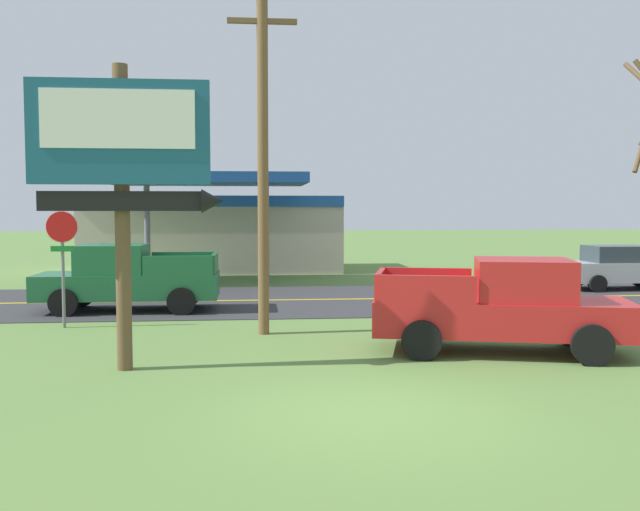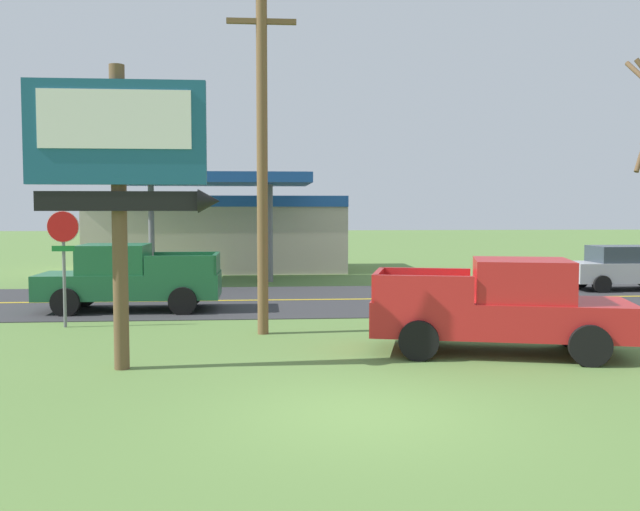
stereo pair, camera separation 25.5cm
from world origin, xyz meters
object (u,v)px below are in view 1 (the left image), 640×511
gas_station (215,231)px  pickup_red_parked_on_lawn (504,307)px  utility_pole (263,140)px  motel_sign (124,162)px  stop_sign (62,248)px  car_silver_near_lane (619,267)px  pickup_green_on_road (126,279)px

gas_station → pickup_red_parked_on_lawn: gas_station is taller
pickup_red_parked_on_lawn → utility_pole: bearing=151.2°
motel_sign → stop_sign: bearing=115.8°
pickup_red_parked_on_lawn → motel_sign: bearing=-172.6°
utility_pole → car_silver_near_lane: (13.30, 8.18, -3.79)m
stop_sign → gas_station: size_ratio=0.25×
gas_station → pickup_green_on_road: bearing=-97.6°
motel_sign → gas_station: bearing=88.7°
stop_sign → motel_sign: bearing=-64.2°
utility_pole → pickup_green_on_road: bearing=133.3°
stop_sign → pickup_green_on_road: (1.06, 2.83, -1.06)m
pickup_green_on_road → gas_station: bearing=82.4°
gas_station → pickup_red_parked_on_lawn: size_ratio=2.17×
pickup_green_on_road → stop_sign: bearing=-110.6°
motel_sign → pickup_red_parked_on_lawn: 8.09m
pickup_red_parked_on_lawn → pickup_green_on_road: size_ratio=1.06×
stop_sign → pickup_red_parked_on_lawn: size_ratio=0.53×
utility_pole → pickup_red_parked_on_lawn: bearing=-28.8°
car_silver_near_lane → motel_sign: bearing=-143.2°
stop_sign → pickup_red_parked_on_lawn: 10.78m
motel_sign → gas_station: (0.47, 21.62, -1.89)m
pickup_green_on_road → car_silver_near_lane: pickup_green_on_road is taller
pickup_green_on_road → car_silver_near_lane: size_ratio=1.24×
car_silver_near_lane → pickup_red_parked_on_lawn: bearing=-127.5°
pickup_red_parked_on_lawn → car_silver_near_lane: size_ratio=1.31×
stop_sign → gas_station: bearing=80.1°
motel_sign → pickup_red_parked_on_lawn: (7.50, 0.97, -2.87)m
pickup_green_on_road → motel_sign: bearing=-80.1°
stop_sign → pickup_green_on_road: size_ratio=0.57×
pickup_green_on_road → car_silver_near_lane: 17.69m
stop_sign → utility_pole: bearing=-15.1°
utility_pole → pickup_red_parked_on_lawn: 6.71m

